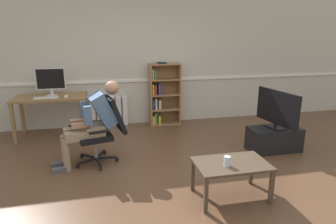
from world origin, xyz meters
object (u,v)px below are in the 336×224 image
Objects in this scene: imac_monitor at (51,80)px; keyboard at (46,98)px; radiator at (109,111)px; bookshelf at (163,95)px; person_seated at (92,121)px; tv_screen at (277,109)px; drinking_glass at (227,161)px; office_chair at (104,127)px; computer_mouse at (66,96)px; computer_desk at (51,102)px; coffee_table at (231,167)px; tv_stand at (274,139)px.

keyboard is at bearing -107.03° from imac_monitor.
keyboard is at bearing -153.83° from radiator.
bookshelf is 2.14m from person_seated.
tv_screen is 1.84m from drinking_glass.
drinking_glass is at bearing -48.14° from keyboard.
office_chair is 1.10× the size of tv_screen.
radiator is at bearing 17.17° from imac_monitor.
office_chair is (-0.10, -1.71, 0.22)m from radiator.
bookshelf is (2.18, 0.43, -0.15)m from keyboard.
keyboard is 0.34m from computer_mouse.
imac_monitor reaches higher than radiator.
computer_desk is 1.51× the size of coffee_table.
tv_screen is at bearing -22.50° from computer_desk.
radiator is 3.35m from drinking_glass.
imac_monitor is 0.62× the size of tv_stand.
imac_monitor reaches higher than computer_mouse.
computer_mouse is (0.27, -0.20, -0.27)m from imac_monitor.
computer_mouse is 3.66m from tv_stand.
tv_screen is at bearing -20.37° from keyboard.
tv_stand is at bearing 73.83° from office_chair.
person_seated reaches higher than computer_desk.
imac_monitor is 4.03m from tv_stand.
computer_mouse is 0.87× the size of drinking_glass.
coffee_table is at bearing 38.38° from person_seated.
tv_screen is at bearing -23.67° from imac_monitor.
computer_mouse is at bearing -145.56° from radiator.
radiator reaches higher than coffee_table.
tv_stand is (3.61, -1.58, -0.85)m from imac_monitor.
tv_screen is (2.70, -0.18, 0.18)m from office_chair.
keyboard is 0.41× the size of office_chair.
keyboard is 0.33× the size of person_seated.
office_chair is at bearing 76.85° from tv_screen.
bookshelf reaches higher than tv_stand.
keyboard is 0.45× the size of tv_screen.
imac_monitor is 0.36m from keyboard.
computer_desk is at bearing -106.91° from imac_monitor.
computer_desk is at bearing -162.54° from person_seated.
office_chair is at bearing -126.67° from bookshelf.
person_seated is at bearing -60.29° from computer_desk.
office_chair is at bearing -54.61° from computer_desk.
drinking_glass is at bearing -68.38° from radiator.
computer_mouse is at bearing 127.24° from drinking_glass.
office_chair reaches higher than coffee_table.
coffee_table is (2.33, -2.73, -0.67)m from imac_monitor.
radiator is 0.90× the size of coffee_table.
computer_mouse is at bearing 157.47° from tv_stand.
coffee_table is (2.06, -2.53, -0.39)m from computer_mouse.
bookshelf is 1.08× the size of person_seated.
imac_monitor reaches higher than office_chair.
imac_monitor is 0.62× the size of coffee_table.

